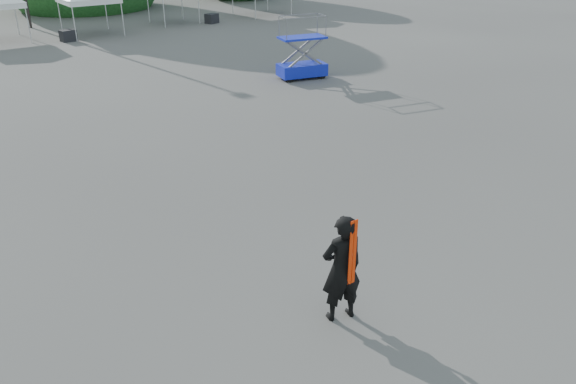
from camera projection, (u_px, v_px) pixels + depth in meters
ground at (252, 250)px, 12.16m from camera, size 120.00×120.00×0.00m
man at (342, 268)px, 9.69m from camera, size 0.85×0.66×2.06m
scissor_lift at (302, 47)px, 24.73m from camera, size 2.29×1.50×2.73m
crate_mid at (68, 36)px, 32.84m from camera, size 0.92×0.76×0.65m
crate_east at (212, 18)px, 38.60m from camera, size 0.98×0.87×0.64m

